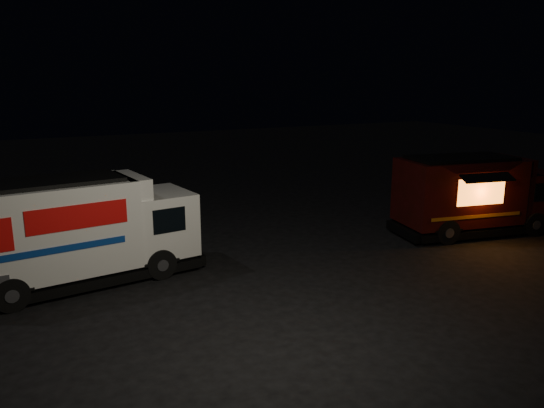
{
  "coord_description": "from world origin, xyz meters",
  "views": [
    {
      "loc": [
        -6.75,
        -11.73,
        5.28
      ],
      "look_at": [
        0.22,
        2.0,
        1.61
      ],
      "focal_mm": 35.0,
      "sensor_mm": 36.0,
      "label": 1
    }
  ],
  "objects": [
    {
      "name": "ground",
      "position": [
        0.0,
        0.0,
        0.0
      ],
      "size": [
        80.0,
        80.0,
        0.0
      ],
      "primitive_type": "plane",
      "color": "black",
      "rests_on": "ground"
    },
    {
      "name": "red_truck",
      "position": [
        7.7,
        1.02,
        1.35
      ],
      "size": [
        6.12,
        3.18,
        2.71
      ],
      "primitive_type": null,
      "rotation": [
        0.0,
        0.0,
        -0.18
      ],
      "color": "#35090A",
      "rests_on": "ground"
    },
    {
      "name": "white_truck",
      "position": [
        -5.2,
        2.35,
        1.42
      ],
      "size": [
        6.47,
        2.89,
        2.83
      ],
      "primitive_type": null,
      "rotation": [
        0.0,
        0.0,
        0.12
      ],
      "color": "silver",
      "rests_on": "ground"
    }
  ]
}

